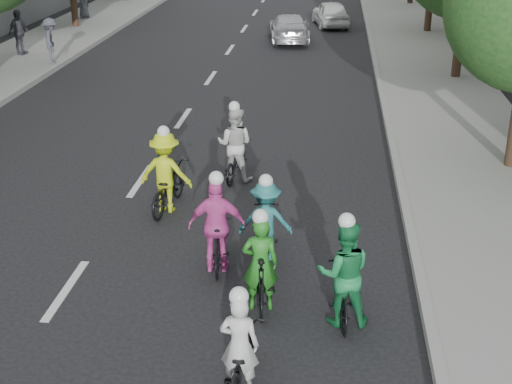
% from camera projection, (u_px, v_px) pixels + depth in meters
% --- Properties ---
extents(ground, '(120.00, 120.00, 0.00)m').
position_uv_depth(ground, '(66.00, 290.00, 12.21)').
color(ground, black).
rests_on(ground, ground).
extents(sidewalk_right, '(4.00, 80.00, 0.15)m').
position_uv_depth(sidewalk_right, '(456.00, 125.00, 20.54)').
color(sidewalk_right, gray).
rests_on(sidewalk_right, ground).
extents(curb_right, '(0.18, 80.00, 0.18)m').
position_uv_depth(curb_right, '(387.00, 122.00, 20.73)').
color(curb_right, '#999993').
rests_on(curb_right, ground).
extents(cyclist_0, '(0.93, 1.67, 1.91)m').
position_uv_depth(cyclist_0, '(235.00, 151.00, 16.64)').
color(cyclist_0, black).
rests_on(cyclist_0, ground).
extents(cyclist_1, '(0.89, 1.58, 1.89)m').
position_uv_depth(cyclist_1, '(343.00, 280.00, 11.08)').
color(cyclist_1, black).
rests_on(cyclist_1, ground).
extents(cyclist_2, '(0.64, 1.62, 1.62)m').
position_uv_depth(cyclist_2, '(240.00, 355.00, 9.64)').
color(cyclist_2, black).
rests_on(cyclist_2, ground).
extents(cyclist_3, '(1.02, 1.65, 1.67)m').
position_uv_depth(cyclist_3, '(266.00, 225.00, 13.07)').
color(cyclist_3, black).
rests_on(cyclist_3, ground).
extents(cyclist_4, '(1.06, 1.52, 1.91)m').
position_uv_depth(cyclist_4, '(218.00, 233.00, 12.63)').
color(cyclist_4, black).
rests_on(cyclist_4, ground).
extents(cyclist_5, '(0.65, 1.67, 1.77)m').
position_uv_depth(cyclist_5, '(261.00, 273.00, 11.52)').
color(cyclist_5, black).
rests_on(cyclist_5, ground).
extents(cyclist_6, '(1.20, 1.93, 1.89)m').
position_uv_depth(cyclist_6, '(167.00, 179.00, 15.02)').
color(cyclist_6, black).
rests_on(cyclist_6, ground).
extents(follow_car_lead, '(2.15, 4.30, 1.20)m').
position_uv_depth(follow_car_lead, '(289.00, 28.00, 32.00)').
color(follow_car_lead, silver).
rests_on(follow_car_lead, ground).
extents(follow_car_trail, '(2.13, 3.87, 1.25)m').
position_uv_depth(follow_car_trail, '(331.00, 13.00, 35.54)').
color(follow_car_trail, silver).
rests_on(follow_car_trail, ground).
extents(spectator_0, '(1.00, 1.27, 1.73)m').
position_uv_depth(spectator_0, '(51.00, 41.00, 27.11)').
color(spectator_0, '#494955').
rests_on(spectator_0, sidewalk_left).
extents(spectator_1, '(0.73, 1.13, 1.79)m').
position_uv_depth(spectator_1, '(19.00, 32.00, 28.59)').
color(spectator_1, '#484651').
rests_on(spectator_1, sidewalk_left).
extents(spectator_2, '(0.55, 0.83, 1.66)m').
position_uv_depth(spectator_2, '(83.00, 1.00, 36.84)').
color(spectator_2, '#4E4F5B').
rests_on(spectator_2, sidewalk_left).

